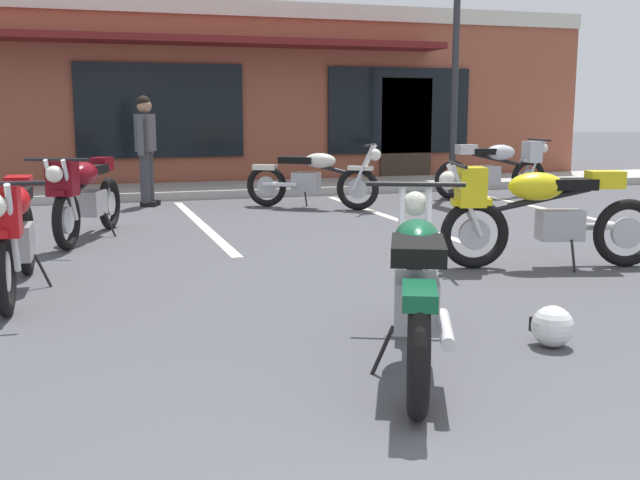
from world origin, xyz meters
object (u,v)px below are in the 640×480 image
at_px(motorcycle_green_cafe_racer, 12,230).
at_px(motorcycle_foreground_classic, 417,287).
at_px(motorcycle_red_sportbike, 498,166).
at_px(motorcycle_cream_vintage, 85,194).
at_px(motorcycle_blue_standard, 540,211).
at_px(person_in_black_shirt, 146,144).
at_px(traffic_cone, 469,190).
at_px(motorcycle_black_cruiser, 313,178).
at_px(helmet_on_pavement, 552,326).

bearing_deg(motorcycle_green_cafe_racer, motorcycle_foreground_classic, -46.90).
distance_m(motorcycle_red_sportbike, motorcycle_cream_vintage, 7.06).
distance_m(motorcycle_foreground_classic, motorcycle_blue_standard, 3.14).
bearing_deg(person_in_black_shirt, traffic_cone, -19.78).
xyz_separation_m(motorcycle_blue_standard, motorcycle_cream_vintage, (-3.99, 2.84, 0.00)).
bearing_deg(motorcycle_green_cafe_racer, motorcycle_red_sportbike, 34.52).
distance_m(motorcycle_foreground_classic, motorcycle_black_cruiser, 7.16).
xyz_separation_m(motorcycle_foreground_classic, helmet_on_pavement, (0.96, 0.07, -0.33)).
relative_size(motorcycle_green_cafe_racer, helmet_on_pavement, 8.11).
distance_m(motorcycle_green_cafe_racer, motorcycle_cream_vintage, 2.63).
height_order(motorcycle_red_sportbike, traffic_cone, motorcycle_red_sportbike).
bearing_deg(person_in_black_shirt, motorcycle_blue_standard, -62.40).
height_order(motorcycle_black_cruiser, motorcycle_blue_standard, same).
height_order(motorcycle_blue_standard, traffic_cone, motorcycle_blue_standard).
bearing_deg(motorcycle_black_cruiser, motorcycle_cream_vintage, -149.01).
bearing_deg(motorcycle_cream_vintage, motorcycle_red_sportbike, 19.81).
distance_m(motorcycle_cream_vintage, person_in_black_shirt, 3.19).
distance_m(motorcycle_red_sportbike, motorcycle_black_cruiser, 3.41).
xyz_separation_m(motorcycle_green_cafe_racer, person_in_black_shirt, (1.50, 5.58, 0.42)).
bearing_deg(motorcycle_cream_vintage, motorcycle_black_cruiser, 30.99).
distance_m(motorcycle_black_cruiser, helmet_on_pavement, 6.95).
xyz_separation_m(motorcycle_black_cruiser, motorcycle_blue_standard, (0.73, -4.80, 0.07)).
xyz_separation_m(motorcycle_blue_standard, traffic_cone, (1.56, 4.20, -0.27)).
distance_m(motorcycle_blue_standard, motorcycle_green_cafe_racer, 4.57).
distance_m(motorcycle_green_cafe_racer, helmet_on_pavement, 4.07).
bearing_deg(traffic_cone, helmet_on_pavement, -114.29).
bearing_deg(motorcycle_red_sportbike, motorcycle_foreground_classic, -123.44).
height_order(motorcycle_cream_vintage, person_in_black_shirt, person_in_black_shirt).
height_order(motorcycle_foreground_classic, motorcycle_black_cruiser, same).
relative_size(motorcycle_cream_vintage, traffic_cone, 3.82).
bearing_deg(motorcycle_red_sportbike, motorcycle_blue_standard, -116.86).
relative_size(motorcycle_red_sportbike, helmet_on_pavement, 8.10).
distance_m(person_in_black_shirt, helmet_on_pavement, 8.22).
xyz_separation_m(motorcycle_red_sportbike, motorcycle_cream_vintage, (-6.64, -2.39, 0.00)).
distance_m(motorcycle_foreground_classic, motorcycle_red_sportbike, 8.90).
distance_m(motorcycle_red_sportbike, motorcycle_blue_standard, 5.87).
xyz_separation_m(motorcycle_blue_standard, helmet_on_pavement, (-1.30, -2.12, -0.40)).
height_order(motorcycle_blue_standard, motorcycle_green_cafe_racer, same).
distance_m(motorcycle_blue_standard, person_in_black_shirt, 6.62).
height_order(motorcycle_foreground_classic, motorcycle_green_cafe_racer, same).
distance_m(motorcycle_foreground_classic, motorcycle_cream_vintage, 5.32).
xyz_separation_m(motorcycle_cream_vintage, person_in_black_shirt, (0.93, 3.02, 0.42)).
height_order(motorcycle_foreground_classic, motorcycle_blue_standard, same).
xyz_separation_m(motorcycle_green_cafe_racer, traffic_cone, (6.11, 3.92, -0.27)).
bearing_deg(motorcycle_blue_standard, motorcycle_red_sportbike, 63.14).
relative_size(motorcycle_red_sportbike, person_in_black_shirt, 1.26).
height_order(helmet_on_pavement, traffic_cone, traffic_cone).
height_order(motorcycle_blue_standard, helmet_on_pavement, motorcycle_blue_standard).
bearing_deg(motorcycle_blue_standard, traffic_cone, 69.67).
xyz_separation_m(motorcycle_foreground_classic, motorcycle_red_sportbike, (4.90, 7.43, 0.07)).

